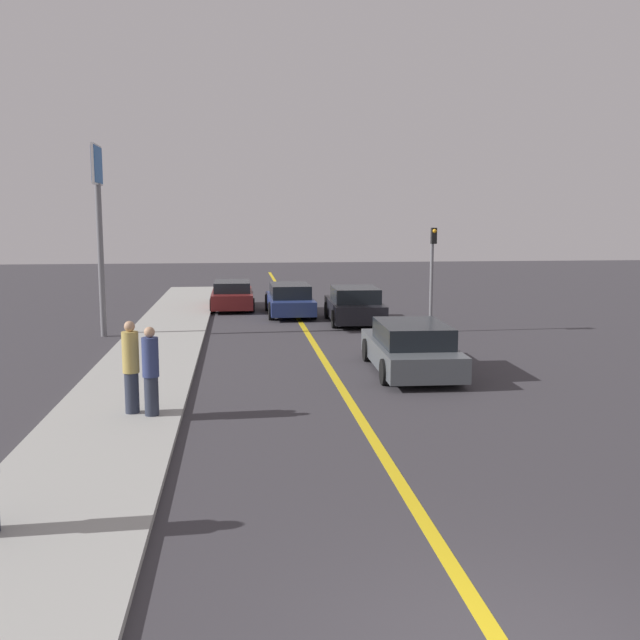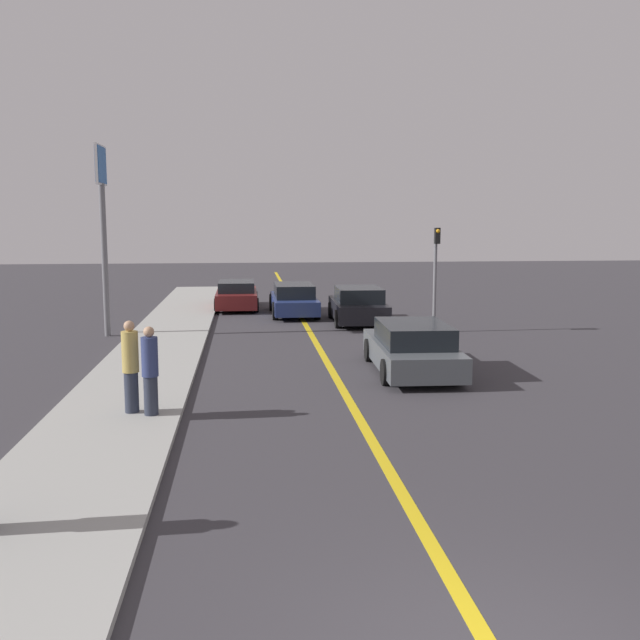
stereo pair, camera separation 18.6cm
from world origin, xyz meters
name	(u,v)px [view 2 (the right image)]	position (x,y,z in m)	size (l,w,h in m)	color
road_center_line	(313,337)	(0.00, 18.00, 0.00)	(0.20, 60.00, 0.01)	gold
sidewalk_left	(166,339)	(-4.83, 17.82, 0.06)	(2.63, 35.64, 0.11)	#9E9E99
car_near_right_lane	(412,348)	(2.04, 12.29, 0.63)	(2.11, 4.75, 1.31)	#4C5156
car_ahead_center	(358,306)	(2.04, 21.23, 0.66)	(2.09, 4.33, 1.38)	black
car_far_distant	(294,300)	(-0.26, 23.76, 0.64)	(1.91, 4.70, 1.30)	navy
car_parked_left_lot	(237,295)	(-2.63, 26.14, 0.60)	(1.89, 4.55, 1.24)	maroon
pedestrian_mid_group	(150,370)	(-4.09, 8.45, 1.00)	(0.32, 0.32, 1.76)	#282D3D
pedestrian_far_standing	(131,366)	(-4.50, 8.68, 1.04)	(0.33, 0.33, 1.85)	#282D3D
traffic_light	(436,268)	(4.33, 18.66, 2.26)	(0.18, 0.40, 3.64)	slate
roadside_sign	(102,201)	(-6.90, 19.03, 4.53)	(0.20, 1.45, 6.35)	slate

